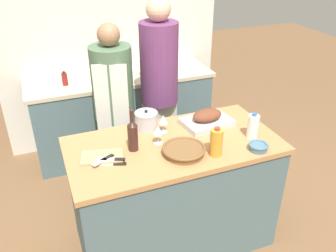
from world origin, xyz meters
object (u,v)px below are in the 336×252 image
(mixing_bowl, at_px, (258,146))
(juice_jug, at_px, (216,142))
(wicker_basket, at_px, (184,150))
(knife_bread, at_px, (104,160))
(milk_jug, at_px, (253,126))
(condiment_bottle_tall, at_px, (65,79))
(knife_paring, at_px, (112,159))
(person_cook_guest, at_px, (159,87))
(cutting_board, at_px, (102,157))
(stock_pot, at_px, (146,121))
(condiment_bottle_extra, at_px, (93,70))
(wine_glass_left, at_px, (158,131))
(roasting_pan, at_px, (207,119))
(wine_glass_right, at_px, (163,120))
(person_cook_aproned, at_px, (114,106))
(knife_chef, at_px, (111,164))
(condiment_bottle_short, at_px, (143,68))
(stand_mixer, at_px, (117,68))
(wine_bottle_green, at_px, (133,134))

(mixing_bowl, xyz_separation_m, juice_jug, (-0.30, 0.06, 0.07))
(mixing_bowl, distance_m, juice_jug, 0.31)
(wicker_basket, distance_m, knife_bread, 0.54)
(milk_jug, bearing_deg, condiment_bottle_tall, 125.57)
(knife_paring, height_order, person_cook_guest, person_cook_guest)
(milk_jug, distance_m, knife_paring, 1.03)
(person_cook_guest, bearing_deg, cutting_board, -148.97)
(wicker_basket, height_order, stock_pot, stock_pot)
(condiment_bottle_extra, height_order, person_cook_guest, person_cook_guest)
(person_cook_guest, bearing_deg, wine_glass_left, -129.24)
(roasting_pan, height_order, knife_bread, roasting_pan)
(milk_jug, height_order, knife_paring, milk_jug)
(juice_jug, relative_size, wine_glass_right, 1.50)
(wine_glass_right, height_order, person_cook_aproned, person_cook_aproned)
(juice_jug, bearing_deg, knife_paring, 165.82)
(knife_chef, relative_size, condiment_bottle_short, 1.15)
(wicker_basket, bearing_deg, stock_pot, 106.31)
(stock_pot, bearing_deg, knife_bread, -140.91)
(knife_bread, bearing_deg, condiment_bottle_short, 63.02)
(wicker_basket, bearing_deg, juice_jug, -23.56)
(knife_bread, bearing_deg, roasting_pan, 13.91)
(wine_glass_left, bearing_deg, condiment_bottle_extra, 96.15)
(juice_jug, distance_m, person_cook_aproned, 1.16)
(condiment_bottle_tall, bearing_deg, knife_paring, -85.86)
(wine_glass_left, bearing_deg, knife_bread, -167.41)
(condiment_bottle_extra, bearing_deg, condiment_bottle_tall, -164.21)
(wine_glass_right, bearing_deg, condiment_bottle_tall, 113.73)
(stand_mixer, xyz_separation_m, condiment_bottle_short, (0.27, -0.01, -0.04))
(wicker_basket, bearing_deg, condiment_bottle_tall, 109.95)
(stock_pot, bearing_deg, wine_bottle_green, -125.78)
(condiment_bottle_tall, bearing_deg, person_cook_guest, -39.16)
(roasting_pan, distance_m, person_cook_guest, 0.69)
(condiment_bottle_tall, height_order, condiment_bottle_extra, condiment_bottle_extra)
(condiment_bottle_extra, height_order, person_cook_aproned, person_cook_aproned)
(wine_glass_left, distance_m, knife_chef, 0.41)
(wine_glass_right, xyz_separation_m, condiment_bottle_tall, (-0.56, 1.28, -0.07))
(roasting_pan, height_order, wine_glass_left, wine_glass_left)
(knife_paring, bearing_deg, condiment_bottle_short, 64.92)
(cutting_board, xyz_separation_m, mixing_bowl, (1.03, -0.29, 0.02))
(cutting_board, bearing_deg, wine_glass_left, 5.61)
(wicker_basket, height_order, condiment_bottle_extra, condiment_bottle_extra)
(milk_jug, relative_size, person_cook_aproned, 0.12)
(juice_jug, bearing_deg, cutting_board, 161.99)
(wicker_basket, height_order, juice_jug, juice_jug)
(mixing_bowl, bearing_deg, knife_chef, 168.50)
(wine_bottle_green, xyz_separation_m, stand_mixer, (0.25, 1.38, -0.03))
(wine_glass_right, distance_m, condiment_bottle_short, 1.25)
(juice_jug, bearing_deg, knife_chef, 168.10)
(wine_glass_left, height_order, stand_mixer, stand_mixer)
(roasting_pan, height_order, person_cook_guest, person_cook_guest)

